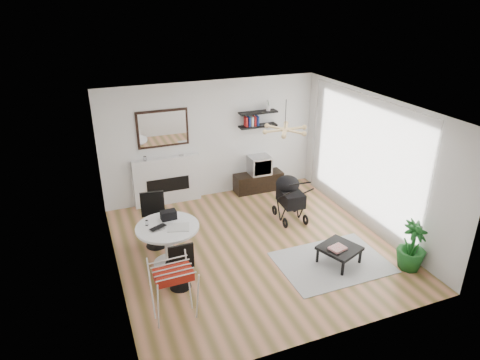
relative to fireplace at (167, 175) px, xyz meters
name	(u,v)px	position (x,y,z in m)	size (l,w,h in m)	color
floor	(254,247)	(1.10, -2.42, -0.69)	(5.00, 5.00, 0.00)	olive
ceiling	(257,107)	(1.10, -2.42, 2.01)	(5.00, 5.00, 0.00)	white
wall_back	(212,140)	(1.10, 0.08, 0.66)	(5.00, 5.00, 0.00)	white
wall_left	(110,206)	(-1.40, -2.42, 0.66)	(5.00, 5.00, 0.00)	white
wall_right	(372,163)	(3.60, -2.42, 0.66)	(5.00, 5.00, 0.00)	white
sheer_curtain	(361,160)	(3.50, -2.22, 0.66)	(0.04, 3.60, 2.60)	white
fireplace	(167,175)	(0.00, 0.00, 0.00)	(1.50, 0.17, 2.16)	white
shelf_lower	(258,126)	(2.18, -0.05, 0.91)	(0.90, 0.25, 0.04)	black
shelf_upper	(258,112)	(2.18, -0.05, 1.23)	(0.90, 0.25, 0.04)	black
pendant_lamp	(285,130)	(1.80, -2.12, 1.46)	(0.90, 0.90, 0.10)	tan
tv_console	(258,182)	(2.18, -0.14, -0.46)	(1.18, 0.41, 0.44)	black
crt_tv	(259,165)	(2.20, -0.14, -0.03)	(0.50, 0.43, 0.43)	#ACACAE
dining_table	(168,240)	(-0.52, -2.42, -0.16)	(1.08, 1.08, 0.79)	white
laptop	(160,229)	(-0.67, -2.48, 0.12)	(0.30, 0.19, 0.02)	black
black_bag	(169,215)	(-0.44, -2.19, 0.19)	(0.27, 0.16, 0.16)	black
newspaper	(179,227)	(-0.36, -2.54, 0.11)	(0.36, 0.30, 0.01)	silver
drinking_glass	(147,223)	(-0.84, -2.26, 0.15)	(0.05, 0.05, 0.09)	white
chair_far	(155,230)	(-0.62, -1.67, -0.36)	(0.49, 0.51, 1.03)	black
chair_near	(180,273)	(-0.50, -3.10, -0.40)	(0.44, 0.44, 0.92)	black
drying_rack	(174,292)	(-0.75, -3.78, -0.20)	(0.62, 0.59, 0.91)	white
stroller	(289,199)	(2.23, -1.65, -0.25)	(0.57, 0.87, 1.03)	black
rug	(332,262)	(2.18, -3.42, -0.68)	(1.92, 1.39, 0.01)	#AAAAAA
coffee_table	(340,249)	(2.28, -3.46, -0.39)	(0.81, 0.81, 0.32)	black
magazines	(338,248)	(2.21, -3.51, -0.33)	(0.28, 0.22, 0.04)	#B62E2D
potted_plant	(412,246)	(3.35, -4.03, -0.24)	(0.50, 0.50, 0.89)	#19581D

